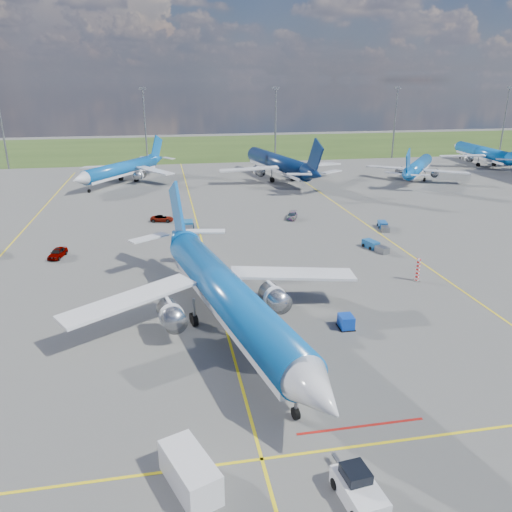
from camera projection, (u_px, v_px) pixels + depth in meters
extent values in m
plane|color=#535351|center=(225.00, 326.00, 52.78)|extent=(400.00, 400.00, 0.00)
cube|color=#2D4719|center=(176.00, 148.00, 191.83)|extent=(400.00, 80.00, 0.01)
cube|color=yellow|center=(202.00, 241.00, 80.59)|extent=(0.25, 160.00, 0.02)
cube|color=yellow|center=(262.00, 459.00, 34.23)|extent=(60.00, 0.25, 0.02)
cube|color=yellow|center=(20.00, 233.00, 84.68)|extent=(0.25, 120.00, 0.02)
cube|color=yellow|center=(355.00, 217.00, 95.03)|extent=(0.25, 120.00, 0.02)
cube|color=#A5140F|center=(361.00, 426.00, 37.47)|extent=(10.00, 0.25, 0.02)
cylinder|color=slate|center=(3.00, 130.00, 142.47)|extent=(0.50, 0.50, 22.00)
cylinder|color=slate|center=(145.00, 128.00, 149.36)|extent=(0.50, 0.50, 22.00)
cube|color=slate|center=(142.00, 88.00, 145.60)|extent=(2.20, 0.50, 0.80)
cylinder|color=slate|center=(276.00, 126.00, 156.26)|extent=(0.50, 0.50, 22.00)
cube|color=slate|center=(276.00, 88.00, 152.50)|extent=(2.20, 0.50, 0.80)
cylinder|color=slate|center=(395.00, 124.00, 163.15)|extent=(0.50, 0.50, 22.00)
cube|color=slate|center=(398.00, 88.00, 159.39)|extent=(2.20, 0.50, 0.80)
cylinder|color=slate|center=(504.00, 122.00, 170.05)|extent=(0.50, 0.50, 22.00)
cube|color=slate|center=(510.00, 87.00, 166.29)|extent=(2.20, 0.50, 0.80)
cylinder|color=red|center=(418.00, 270.00, 64.18)|extent=(0.50, 0.50, 3.00)
cube|color=silver|center=(359.00, 492.00, 30.68)|extent=(2.58, 4.26, 1.25)
cube|color=black|center=(356.00, 474.00, 30.91)|extent=(1.73, 1.90, 0.86)
cube|color=slate|center=(341.00, 465.00, 32.96)|extent=(0.51, 2.32, 0.19)
cube|color=#0B36A7|center=(346.00, 322.00, 52.18)|extent=(1.44, 1.79, 1.40)
cube|color=silver|center=(190.00, 472.00, 31.60)|extent=(3.94, 5.56, 2.24)
imported|color=#999999|center=(58.00, 253.00, 72.97)|extent=(2.62, 4.45, 1.42)
imported|color=#999999|center=(162.00, 218.00, 91.62)|extent=(4.46, 2.64, 1.16)
imported|color=#999999|center=(292.00, 216.00, 93.33)|extent=(3.17, 4.58, 1.23)
cube|color=#174F8A|center=(371.00, 244.00, 77.29)|extent=(2.16, 3.00, 1.14)
cube|color=slate|center=(382.00, 250.00, 75.05)|extent=(1.78, 2.35, 0.93)
cube|color=#185A92|center=(189.00, 224.00, 87.90)|extent=(1.57, 2.84, 1.19)
cube|color=slate|center=(189.00, 229.00, 85.32)|extent=(1.34, 2.19, 0.97)
cube|color=#184C92|center=(382.00, 224.00, 87.95)|extent=(1.89, 2.76, 1.07)
cube|color=slate|center=(385.00, 229.00, 85.61)|extent=(1.57, 2.15, 0.87)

